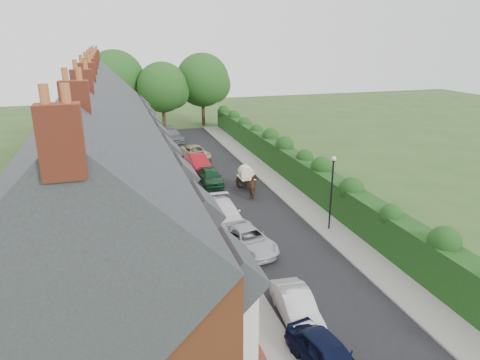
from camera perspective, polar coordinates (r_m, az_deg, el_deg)
The scene contains 23 objects.
ground at distance 25.09m, azimuth 9.12°, elevation -11.28°, with size 140.00×140.00×0.00m, color #2D4C1E.
road at distance 34.17m, azimuth 0.40°, elevation -2.67°, with size 6.00×58.00×0.02m, color black.
pavement_hedge_side at distance 35.51m, azimuth 6.73°, elevation -1.89°, with size 2.20×58.00×0.12m, color gray.
pavement_house_side at distance 33.30m, azimuth -5.95°, elevation -3.27°, with size 1.70×58.00×0.12m, color gray.
kerb_hedge_side at distance 35.12m, azimuth 5.16°, elevation -2.06°, with size 0.18×58.00×0.13m, color gray.
kerb_house_side at distance 33.44m, azimuth -4.61°, elevation -3.12°, with size 0.18×58.00×0.13m, color gray.
hedge at distance 35.74m, azimuth 9.48°, elevation 0.74°, with size 2.10×58.00×2.85m.
terrace_row at distance 30.47m, azimuth -17.98°, elevation 2.58°, with size 9.05×40.50×11.50m.
garden_wall_row at distance 32.08m, azimuth -7.38°, elevation -3.43°, with size 0.35×40.35×1.10m.
lamppost at distance 28.45m, azimuth 12.17°, elevation -0.51°, with size 0.32×0.32×5.16m.
tree_far_left at distance 60.31m, azimuth -9.99°, elevation 11.93°, with size 7.14×6.80×9.29m.
tree_far_right at distance 63.22m, azimuth -4.69°, elevation 12.99°, with size 7.98×7.60×10.31m.
tree_far_back at distance 62.78m, azimuth -15.91°, elevation 12.60°, with size 8.40×8.00×10.82m.
car_navy at distance 18.20m, azimuth 11.56°, elevation -21.88°, with size 1.64×4.08×1.39m, color black.
car_silver_a at distance 20.55m, azimuth 7.54°, elevation -16.38°, with size 1.42×4.07×1.34m, color silver.
car_silver_b at distance 26.29m, azimuth 1.06°, elevation -7.89°, with size 2.24×4.85×1.35m, color silver.
car_white at distance 29.94m, azimuth -2.06°, elevation -4.39°, with size 2.02×4.96×1.44m, color white.
car_green at distance 37.61m, azimuth -3.93°, elevation 0.47°, with size 1.74×4.31×1.47m, color #10371C.
car_red at distance 41.83m, azimuth -5.66°, elevation 2.35°, with size 1.64×4.70×1.55m, color maroon.
car_beige at distance 46.05m, azimuth -5.98°, elevation 3.70°, with size 2.19×4.75×1.32m, color #BDB288.
car_grey at distance 54.14m, azimuth -9.11°, elevation 5.93°, with size 2.13×5.24×1.52m, color slate.
horse at distance 34.61m, azimuth 1.87°, elevation -0.95°, with size 0.90×1.97×1.67m, color #4B2D1B.
horse_cart at distance 36.43m, azimuth 0.81°, elevation 0.58°, with size 1.25×2.77×2.00m.
Camera 1 is at (-9.95, -19.42, 12.39)m, focal length 32.00 mm.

